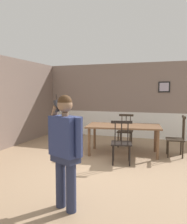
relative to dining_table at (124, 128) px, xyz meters
The scene contains 7 objects.
ground_plane 1.55m from the dining_table, 99.90° to the right, with size 8.07×8.07×0.00m, color #9E7F60.
room_back_partition 2.38m from the dining_table, 95.92° to the left, with size 6.24×0.17×2.64m.
dining_table is the anchor object (origin of this frame).
chair_near_window 0.89m from the dining_table, 81.54° to the right, with size 0.55×0.55×1.01m.
chair_by_doorway 1.35m from the dining_table, ahead, with size 0.47×0.47×1.04m.
chair_at_table_head 0.89m from the dining_table, 98.03° to the left, with size 0.45×0.45×0.95m.
person_figure 3.12m from the dining_table, 93.05° to the right, with size 0.56×0.39×1.60m.
Camera 1 is at (1.43, -4.52, 1.63)m, focal length 36.94 mm.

